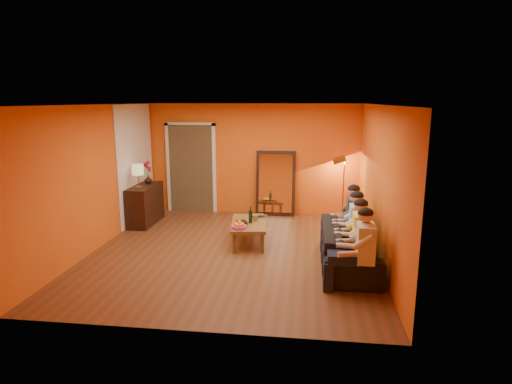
# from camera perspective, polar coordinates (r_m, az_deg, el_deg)

# --- Properties ---
(room_shell) EXTENTS (5.00, 5.50, 2.60)m
(room_shell) POSITION_cam_1_polar(r_m,az_deg,el_deg) (7.82, -2.67, 2.02)
(room_shell) COLOR brown
(room_shell) RESTS_ON ground
(white_accent) EXTENTS (0.02, 1.90, 2.58)m
(white_accent) POSITION_cam_1_polar(r_m,az_deg,el_deg) (9.83, -15.73, 3.67)
(white_accent) COLOR white
(white_accent) RESTS_ON wall_left
(doorway_recess) EXTENTS (1.06, 0.30, 2.10)m
(doorway_recess) POSITION_cam_1_polar(r_m,az_deg,el_deg) (10.56, -8.45, 3.18)
(doorway_recess) COLOR #3F2D19
(doorway_recess) RESTS_ON floor
(door_jamb_left) EXTENTS (0.08, 0.06, 2.20)m
(door_jamb_left) POSITION_cam_1_polar(r_m,az_deg,el_deg) (10.61, -11.59, 3.10)
(door_jamb_left) COLOR white
(door_jamb_left) RESTS_ON wall_back
(door_jamb_right) EXTENTS (0.08, 0.06, 2.20)m
(door_jamb_right) POSITION_cam_1_polar(r_m,az_deg,el_deg) (10.30, -5.57, 3.03)
(door_jamb_right) COLOR white
(door_jamb_right) RESTS_ON wall_back
(door_header) EXTENTS (1.22, 0.06, 0.08)m
(door_header) POSITION_cam_1_polar(r_m,az_deg,el_deg) (10.33, -8.81, 8.94)
(door_header) COLOR white
(door_header) RESTS_ON wall_back
(mirror_frame) EXTENTS (0.92, 0.27, 1.51)m
(mirror_frame) POSITION_cam_1_polar(r_m,az_deg,el_deg) (10.06, 2.63, 1.17)
(mirror_frame) COLOR black
(mirror_frame) RESTS_ON floor
(mirror_glass) EXTENTS (0.78, 0.21, 1.35)m
(mirror_glass) POSITION_cam_1_polar(r_m,az_deg,el_deg) (10.02, 2.61, 1.13)
(mirror_glass) COLOR white
(mirror_glass) RESTS_ON mirror_frame
(sideboard) EXTENTS (0.44, 1.18, 0.85)m
(sideboard) POSITION_cam_1_polar(r_m,az_deg,el_deg) (9.72, -14.55, -1.62)
(sideboard) COLOR black
(sideboard) RESTS_ON floor
(table_lamp) EXTENTS (0.24, 0.24, 0.51)m
(table_lamp) POSITION_cam_1_polar(r_m,az_deg,el_deg) (9.31, -15.44, 2.01)
(table_lamp) COLOR beige
(table_lamp) RESTS_ON sideboard
(sofa) EXTENTS (2.20, 0.86, 0.64)m
(sofa) POSITION_cam_1_polar(r_m,az_deg,el_deg) (7.28, 12.24, -6.99)
(sofa) COLOR black
(sofa) RESTS_ON floor
(coffee_table) EXTENTS (0.78, 1.29, 0.42)m
(coffee_table) POSITION_cam_1_polar(r_m,az_deg,el_deg) (8.16, -1.02, -5.43)
(coffee_table) COLOR brown
(coffee_table) RESTS_ON floor
(floor_lamp) EXTENTS (0.31, 0.25, 1.44)m
(floor_lamp) POSITION_cam_1_polar(r_m,az_deg,el_deg) (9.79, 11.57, 0.40)
(floor_lamp) COLOR gold
(floor_lamp) RESTS_ON floor
(dog) EXTENTS (0.43, 0.63, 0.70)m
(dog) POSITION_cam_1_polar(r_m,az_deg,el_deg) (7.86, 11.19, -5.26)
(dog) COLOR #A6694A
(dog) RESTS_ON floor
(person_far_left) EXTENTS (0.70, 0.44, 1.22)m
(person_far_left) POSITION_cam_1_polar(r_m,az_deg,el_deg) (6.26, 14.33, -7.50)
(person_far_left) COLOR beige
(person_far_left) RESTS_ON sofa
(person_mid_left) EXTENTS (0.70, 0.44, 1.22)m
(person_mid_left) POSITION_cam_1_polar(r_m,az_deg,el_deg) (6.78, 13.77, -5.94)
(person_mid_left) COLOR #FADB53
(person_mid_left) RESTS_ON sofa
(person_mid_right) EXTENTS (0.70, 0.44, 1.22)m
(person_mid_right) POSITION_cam_1_polar(r_m,az_deg,el_deg) (7.30, 13.29, -4.61)
(person_mid_right) COLOR #9CCBF2
(person_mid_right) RESTS_ON sofa
(person_far_right) EXTENTS (0.70, 0.44, 1.22)m
(person_far_right) POSITION_cam_1_polar(r_m,az_deg,el_deg) (7.83, 12.87, -3.46)
(person_far_right) COLOR #38383D
(person_far_right) RESTS_ON sofa
(fruit_bowl) EXTENTS (0.26, 0.26, 0.16)m
(fruit_bowl) POSITION_cam_1_polar(r_m,az_deg,el_deg) (7.66, -2.25, -4.35)
(fruit_bowl) COLOR #C3458B
(fruit_bowl) RESTS_ON coffee_table
(wine_bottle) EXTENTS (0.07, 0.07, 0.31)m
(wine_bottle) POSITION_cam_1_polar(r_m,az_deg,el_deg) (8.00, -0.73, -3.06)
(wine_bottle) COLOR black
(wine_bottle) RESTS_ON coffee_table
(tumbler) EXTENTS (0.11, 0.11, 0.10)m
(tumbler) POSITION_cam_1_polar(r_m,az_deg,el_deg) (8.18, -0.08, -3.47)
(tumbler) COLOR #B27F3F
(tumbler) RESTS_ON coffee_table
(laptop) EXTENTS (0.36, 0.29, 0.02)m
(laptop) POSITION_cam_1_polar(r_m,az_deg,el_deg) (8.40, 0.52, -3.32)
(laptop) COLOR black
(laptop) RESTS_ON coffee_table
(book_lower) EXTENTS (0.21, 0.26, 0.02)m
(book_lower) POSITION_cam_1_polar(r_m,az_deg,el_deg) (7.93, -2.52, -4.30)
(book_lower) COLOR black
(book_lower) RESTS_ON coffee_table
(book_mid) EXTENTS (0.19, 0.25, 0.02)m
(book_mid) POSITION_cam_1_polar(r_m,az_deg,el_deg) (7.93, -2.44, -4.14)
(book_mid) COLOR red
(book_mid) RESTS_ON book_lower
(book_upper) EXTENTS (0.25, 0.28, 0.02)m
(book_upper) POSITION_cam_1_polar(r_m,az_deg,el_deg) (7.91, -2.54, -4.04)
(book_upper) COLOR black
(book_upper) RESTS_ON book_mid
(vase) EXTENTS (0.17, 0.17, 0.18)m
(vase) POSITION_cam_1_polar(r_m,az_deg,el_deg) (9.84, -14.18, 1.63)
(vase) COLOR black
(vase) RESTS_ON sideboard
(flowers) EXTENTS (0.17, 0.17, 0.51)m
(flowers) POSITION_cam_1_polar(r_m,az_deg,el_deg) (9.80, -14.27, 3.27)
(flowers) COLOR red
(flowers) RESTS_ON vase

